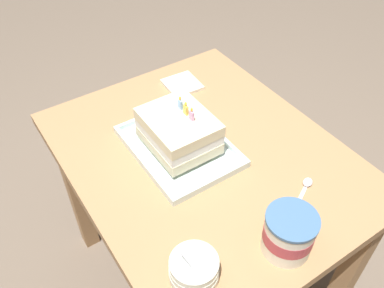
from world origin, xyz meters
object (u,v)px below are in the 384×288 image
at_px(birthday_cake, 179,131).
at_px(serving_spoon_near_tray, 305,187).
at_px(ice_cream_tub, 289,233).
at_px(napkin_pile, 182,85).
at_px(bowl_stack, 194,269).
at_px(foil_tray, 179,147).

distance_m(birthday_cake, serving_spoon_near_tray, 0.39).
bearing_deg(serving_spoon_near_tray, ice_cream_tub, -58.60).
relative_size(birthday_cake, serving_spoon_near_tray, 1.39).
distance_m(birthday_cake, napkin_pile, 0.33).
bearing_deg(napkin_pile, birthday_cake, -34.28).
xyz_separation_m(birthday_cake, bowl_stack, (0.37, -0.20, -0.04)).
distance_m(ice_cream_tub, napkin_pile, 0.72).
distance_m(foil_tray, napkin_pile, 0.33).
bearing_deg(bowl_stack, napkin_pile, 149.41).
bearing_deg(bowl_stack, ice_cream_tub, 75.60).
relative_size(foil_tray, bowl_stack, 3.09).
bearing_deg(serving_spoon_near_tray, birthday_cake, -147.65).
height_order(serving_spoon_near_tray, napkin_pile, same).
height_order(birthday_cake, serving_spoon_near_tray, birthday_cake).
height_order(foil_tray, napkin_pile, foil_tray).
bearing_deg(napkin_pile, ice_cream_tub, -12.19).
xyz_separation_m(bowl_stack, ice_cream_tub, (0.06, 0.23, 0.03)).
height_order(birthday_cake, napkin_pile, birthday_cake).
height_order(foil_tray, birthday_cake, birthday_cake).
xyz_separation_m(serving_spoon_near_tray, napkin_pile, (-0.60, -0.02, 0.00)).
bearing_deg(napkin_pile, foil_tray, -34.28).
relative_size(bowl_stack, ice_cream_tub, 0.93).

